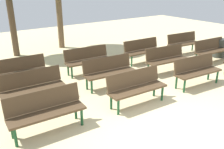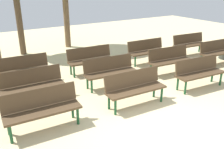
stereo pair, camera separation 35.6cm
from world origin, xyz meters
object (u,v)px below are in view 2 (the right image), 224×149
Objects in this scene: bench_r0_c1 at (42,107)px; bench_r1_c3 at (170,59)px; bench_r0_c3 at (199,71)px; bench_r1_c1 at (32,84)px; bench_r0_c2 at (135,86)px; bench_r2_c4 at (190,43)px; bench_r2_c2 at (91,58)px; bench_r1_c2 at (110,70)px; bench_r2_c3 at (147,50)px; bench_r2_c1 at (22,69)px; bench_r1_c4 at (217,50)px.

bench_r0_c1 is 4.85m from bench_r1_c3.
bench_r0_c3 is 4.74m from bench_r1_c1.
bench_r1_c3 is (2.41, 1.22, 0.00)m from bench_r0_c2.
bench_r0_c1 is 0.99× the size of bench_r2_c4.
bench_r2_c2 is (-2.27, 1.49, 0.00)m from bench_r1_c3.
bench_r2_c4 is (4.65, 1.04, 0.00)m from bench_r1_c2.
bench_r1_c1 is (0.16, 1.36, 0.00)m from bench_r0_c1.
bench_r2_c2 is (2.47, 2.54, 0.00)m from bench_r0_c1.
bench_r2_c1 is at bearing 178.67° from bench_r2_c3.
bench_r1_c1 and bench_r1_c2 have the same top height.
bench_r2_c4 is (4.60, -0.31, 0.00)m from bench_r2_c2.
bench_r2_c1 is at bearing 129.54° from bench_r0_c2.
bench_r1_c1 is 6.88m from bench_r1_c4.
bench_r1_c3 is at bearing -1.46° from bench_r1_c1.
bench_r0_c2 is at bearing -131.97° from bench_r2_c3.
bench_r0_c2 and bench_r2_c4 have the same top height.
bench_r1_c3 is 1.31m from bench_r2_c3.
bench_r0_c3 is 2.67m from bench_r1_c4.
bench_r2_c3 is at bearing 148.97° from bench_r1_c4.
bench_r0_c1 is 4.61m from bench_r0_c3.
bench_r1_c3 is 2.72m from bench_r2_c2.
bench_r0_c1 and bench_r2_c3 have the same top height.
bench_r2_c4 is (4.74, 2.40, 0.00)m from bench_r0_c2.
bench_r2_c4 is (6.84, -0.44, 0.00)m from bench_r2_c1.
bench_r2_c1 is 6.86m from bench_r2_c4.
bench_r1_c2 is (0.09, 1.36, 0.00)m from bench_r0_c2.
bench_r1_c2 is at bearing -1.96° from bench_r1_c1.
bench_r0_c1 is 7.07m from bench_r1_c4.
bench_r1_c4 is (6.86, -0.51, 0.00)m from bench_r1_c1.
bench_r0_c1 is 1.00× the size of bench_r2_c3.
bench_r2_c2 is 4.61m from bench_r2_c4.
bench_r2_c2 is at bearing -179.02° from bench_r2_c4.
bench_r0_c1 is at bearing -151.33° from bench_r2_c3.
bench_r0_c2 is 1.00× the size of bench_r2_c1.
bench_r2_c3 is 0.99× the size of bench_r2_c4.
bench_r2_c4 is at bearing 17.32° from bench_r1_c2.
bench_r0_c1 is 2.69m from bench_r1_c2.
bench_r1_c4 is at bearing -12.62° from bench_r2_c1.
bench_r1_c2 is at bearing -162.47° from bench_r2_c4.
bench_r0_c2 is at bearing -51.10° from bench_r2_c1.
bench_r0_c2 is 3.54m from bench_r2_c1.
bench_r0_c1 is 2.68m from bench_r2_c1.
bench_r0_c2 and bench_r2_c3 have the same top height.
bench_r1_c2 is 1.00× the size of bench_r1_c3.
bench_r1_c1 and bench_r2_c4 have the same top height.
bench_r0_c1 is 1.00× the size of bench_r2_c2.
bench_r2_c2 is at bearing 152.32° from bench_r1_c3.
bench_r1_c4 is 7.04m from bench_r2_c1.
bench_r1_c3 is 1.01× the size of bench_r2_c2.
bench_r2_c1 is (0.22, 2.67, 0.00)m from bench_r0_c1.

